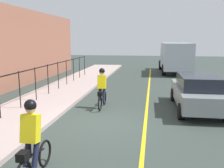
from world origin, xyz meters
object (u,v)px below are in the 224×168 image
at_px(box_truck_background, 175,56).
at_px(patrol_sedan, 197,92).
at_px(cyclist_follow, 32,141).
at_px(cyclist_lead, 102,88).

bearing_deg(box_truck_background, patrol_sedan, 177.59).
xyz_separation_m(cyclist_follow, box_truck_background, (18.88, -4.55, 0.64)).
xyz_separation_m(cyclist_follow, patrol_sedan, (6.32, -4.50, -0.09)).
height_order(cyclist_follow, box_truck_background, box_truck_background).
bearing_deg(cyclist_follow, cyclist_lead, -3.27).
height_order(cyclist_lead, patrol_sedan, cyclist_lead).
xyz_separation_m(patrol_sedan, box_truck_background, (12.56, -0.05, 0.73)).
xyz_separation_m(cyclist_lead, box_truck_background, (12.93, -4.24, 0.64)).
xyz_separation_m(cyclist_lead, cyclist_follow, (-5.95, 0.31, 0.00)).
height_order(patrol_sedan, box_truck_background, box_truck_background).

